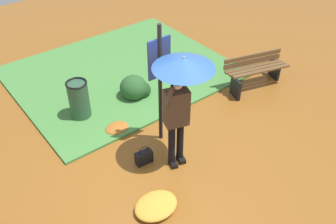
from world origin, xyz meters
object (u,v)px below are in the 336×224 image
(park_bench, at_px, (256,70))
(person_with_umbrella, at_px, (180,86))
(trash_bin, at_px, (79,100))
(info_sign_post, at_px, (160,72))
(handbag, at_px, (144,157))

(park_bench, bearing_deg, person_with_umbrella, -164.49)
(park_bench, distance_m, trash_bin, 3.84)
(info_sign_post, relative_size, park_bench, 1.60)
(person_with_umbrella, bearing_deg, park_bench, 15.51)
(person_with_umbrella, height_order, info_sign_post, info_sign_post)
(handbag, relative_size, trash_bin, 0.44)
(person_with_umbrella, relative_size, handbag, 5.53)
(info_sign_post, relative_size, handbag, 6.22)
(handbag, bearing_deg, park_bench, 8.05)
(person_with_umbrella, distance_m, handbag, 1.55)
(park_bench, xyz_separation_m, trash_bin, (-3.59, 1.35, 0.02))
(handbag, height_order, trash_bin, trash_bin)
(handbag, bearing_deg, info_sign_post, 29.41)
(trash_bin, bearing_deg, handbag, -82.08)
(info_sign_post, height_order, park_bench, info_sign_post)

